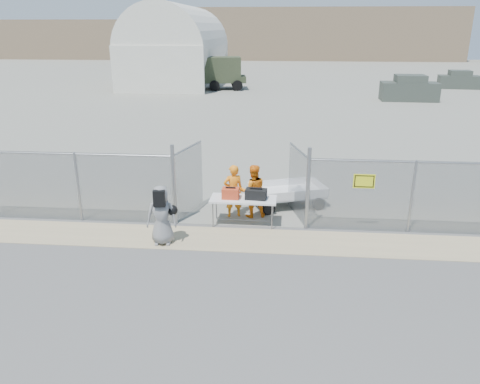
# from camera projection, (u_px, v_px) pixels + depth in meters

# --- Properties ---
(ground) EXTENTS (160.00, 160.00, 0.00)m
(ground) POSITION_uv_depth(u_px,v_px,m) (233.00, 256.00, 12.43)
(ground) COLOR #4A4A4A
(tarmac_inside) EXTENTS (160.00, 80.00, 0.01)m
(tarmac_inside) POSITION_uv_depth(u_px,v_px,m) (272.00, 82.00, 51.86)
(tarmac_inside) COLOR gray
(tarmac_inside) RESTS_ON ground
(dirt_strip) EXTENTS (44.00, 1.60, 0.01)m
(dirt_strip) POSITION_uv_depth(u_px,v_px,m) (237.00, 240.00, 13.37)
(dirt_strip) COLOR tan
(dirt_strip) RESTS_ON ground
(distant_hills) EXTENTS (140.00, 6.00, 9.00)m
(distant_hills) POSITION_uv_depth(u_px,v_px,m) (306.00, 34.00, 83.74)
(distant_hills) COLOR #7F684F
(distant_hills) RESTS_ON ground
(chain_link_fence) EXTENTS (40.00, 0.20, 2.20)m
(chain_link_fence) POSITION_uv_depth(u_px,v_px,m) (240.00, 192.00, 13.95)
(chain_link_fence) COLOR gray
(chain_link_fence) RESTS_ON ground
(quonset_hangar) EXTENTS (9.00, 18.00, 8.00)m
(quonset_hangar) POSITION_uv_depth(u_px,v_px,m) (178.00, 44.00, 49.50)
(quonset_hangar) COLOR silver
(quonset_hangar) RESTS_ON ground
(folding_table) EXTENTS (2.02, 0.87, 0.85)m
(folding_table) POSITION_uv_depth(u_px,v_px,m) (243.00, 211.00, 14.30)
(folding_table) COLOR white
(folding_table) RESTS_ON ground
(orange_bag) EXTENTS (0.52, 0.35, 0.32)m
(orange_bag) POSITION_uv_depth(u_px,v_px,m) (231.00, 193.00, 14.11)
(orange_bag) COLOR #D74421
(orange_bag) RESTS_ON folding_table
(black_duffel) EXTENTS (0.67, 0.44, 0.30)m
(black_duffel) POSITION_uv_depth(u_px,v_px,m) (256.00, 194.00, 14.07)
(black_duffel) COLOR black
(black_duffel) RESTS_ON folding_table
(security_worker_left) EXTENTS (0.72, 0.58, 1.71)m
(security_worker_left) POSITION_uv_depth(u_px,v_px,m) (233.00, 191.00, 14.76)
(security_worker_left) COLOR orange
(security_worker_left) RESTS_ON ground
(security_worker_right) EXTENTS (0.96, 0.82, 1.72)m
(security_worker_right) POSITION_uv_depth(u_px,v_px,m) (253.00, 191.00, 14.76)
(security_worker_right) COLOR orange
(security_worker_right) RESTS_ON ground
(visitor) EXTENTS (0.88, 0.61, 1.70)m
(visitor) POSITION_uv_depth(u_px,v_px,m) (162.00, 215.00, 12.88)
(visitor) COLOR gray
(visitor) RESTS_ON ground
(utility_trailer) EXTENTS (3.51, 2.56, 0.76)m
(utility_trailer) POSITION_uv_depth(u_px,v_px,m) (287.00, 195.00, 15.85)
(utility_trailer) COLOR white
(utility_trailer) RESTS_ON ground
(military_truck) EXTENTS (6.70, 3.33, 3.06)m
(military_truck) POSITION_uv_depth(u_px,v_px,m) (212.00, 73.00, 44.91)
(military_truck) COLOR #343C26
(military_truck) RESTS_ON ground
(parked_vehicle_near) EXTENTS (4.56, 2.19, 2.03)m
(parked_vehicle_near) POSITION_uv_depth(u_px,v_px,m) (409.00, 88.00, 38.15)
(parked_vehicle_near) COLOR #3C433C
(parked_vehicle_near) RESTS_ON ground
(parked_vehicle_mid) EXTENTS (3.94, 2.12, 1.71)m
(parked_vehicle_mid) POSITION_uv_depth(u_px,v_px,m) (459.00, 80.00, 45.82)
(parked_vehicle_mid) COLOR #3C433C
(parked_vehicle_mid) RESTS_ON ground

